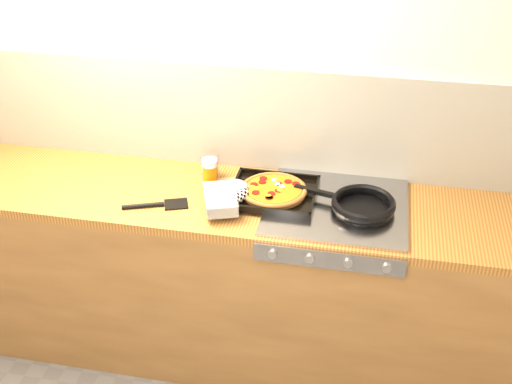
% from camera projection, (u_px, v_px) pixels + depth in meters
% --- Properties ---
extents(room_shell, '(3.20, 3.20, 3.20)m').
position_uv_depth(room_shell, '(248.00, 119.00, 2.94)').
color(room_shell, white).
rests_on(room_shell, ground).
extents(counter_run, '(3.20, 0.62, 0.90)m').
position_uv_depth(counter_run, '(236.00, 277.00, 3.06)').
color(counter_run, olive).
rests_on(counter_run, ground).
extents(stovetop, '(0.60, 0.56, 0.02)m').
position_uv_depth(stovetop, '(337.00, 207.00, 2.75)').
color(stovetop, '#9E9FA4').
rests_on(stovetop, counter_run).
extents(pizza_on_tray, '(0.49, 0.43, 0.06)m').
position_uv_depth(pizza_on_tray, '(259.00, 192.00, 2.78)').
color(pizza_on_tray, black).
rests_on(pizza_on_tray, stovetop).
extents(frying_pan, '(0.47, 0.33, 0.04)m').
position_uv_depth(frying_pan, '(362.00, 205.00, 2.70)').
color(frying_pan, black).
rests_on(frying_pan, stovetop).
extents(tomato_can, '(0.09, 0.09, 0.11)m').
position_uv_depth(tomato_can, '(210.00, 167.00, 2.95)').
color(tomato_can, '#990C0F').
rests_on(tomato_can, counter_run).
extents(juice_glass, '(0.08, 0.08, 0.12)m').
position_uv_depth(juice_glass, '(210.00, 171.00, 2.91)').
color(juice_glass, '#CE6E0C').
rests_on(juice_glass, counter_run).
extents(wooden_spoon, '(0.29, 0.13, 0.02)m').
position_uv_depth(wooden_spoon, '(247.00, 177.00, 2.96)').
color(wooden_spoon, '#B07C4A').
rests_on(wooden_spoon, counter_run).
extents(black_spatula, '(0.28, 0.15, 0.02)m').
position_uv_depth(black_spatula, '(157.00, 205.00, 2.76)').
color(black_spatula, black).
rests_on(black_spatula, counter_run).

